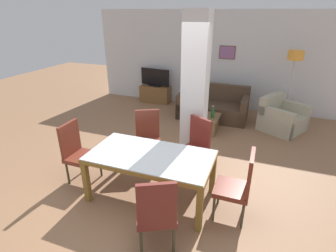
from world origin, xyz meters
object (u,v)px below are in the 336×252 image
at_px(bottle, 213,113).
at_px(dining_chair_head_right, 239,184).
at_px(dining_chair_near_right, 156,211).
at_px(coffee_table, 206,123).
at_px(dining_chair_far_left, 148,136).
at_px(tv_stand, 155,94).
at_px(dining_chair_far_right, 195,145).
at_px(dining_chair_head_left, 77,151).
at_px(armchair, 281,119).
at_px(floor_lamp, 295,62).
at_px(dining_table, 151,163).
at_px(tv_screen, 155,78).
at_px(sofa, 213,107).

bearing_deg(bottle, dining_chair_head_right, -71.34).
distance_m(dining_chair_near_right, coffee_table, 3.52).
bearing_deg(dining_chair_far_left, tv_stand, -95.90).
xyz_separation_m(dining_chair_far_right, coffee_table, (-0.20, 1.78, -0.34)).
relative_size(dining_chair_head_left, armchair, 0.84).
bearing_deg(dining_chair_head_left, dining_chair_far_right, 115.94).
height_order(armchair, floor_lamp, floor_lamp).
bearing_deg(dining_table, tv_stand, 112.05).
height_order(tv_stand, floor_lamp, floor_lamp).
distance_m(dining_chair_far_left, tv_screen, 3.64).
bearing_deg(floor_lamp, sofa, -168.80).
relative_size(dining_chair_near_right, dining_chair_head_left, 1.00).
height_order(coffee_table, tv_stand, tv_stand).
height_order(dining_chair_far_left, bottle, dining_chair_far_left).
bearing_deg(dining_chair_far_left, dining_chair_near_right, 90.34).
bearing_deg(dining_chair_head_left, coffee_table, 149.23).
bearing_deg(dining_chair_far_left, dining_chair_head_left, 18.95).
xyz_separation_m(dining_table, armchair, (1.93, 3.38, -0.32)).
xyz_separation_m(sofa, tv_stand, (-1.96, 0.68, -0.03)).
xyz_separation_m(dining_chair_head_left, tv_stand, (-0.42, 4.29, -0.29)).
distance_m(dining_chair_far_right, dining_chair_head_right, 1.19).
relative_size(coffee_table, floor_lamp, 0.34).
bearing_deg(dining_chair_head_right, coffee_table, 21.28).
xyz_separation_m(dining_chair_head_left, bottle, (1.73, 2.57, -0.03)).
distance_m(bottle, tv_screen, 2.76).
height_order(dining_chair_near_right, dining_chair_far_left, same).
height_order(sofa, bottle, sofa).
relative_size(dining_chair_far_right, dining_chair_head_right, 1.00).
xyz_separation_m(dining_chair_head_right, sofa, (-1.05, 3.61, -0.26)).
bearing_deg(sofa, bottle, 100.16).
bearing_deg(dining_chair_head_left, floor_lamp, 139.83).
xyz_separation_m(dining_chair_head_right, bottle, (-0.87, 2.57, -0.03)).
bearing_deg(dining_chair_far_right, tv_screen, -29.94).
height_order(dining_chair_head_right, bottle, dining_chair_head_right).
distance_m(dining_chair_near_right, floor_lamp, 5.17).
bearing_deg(floor_lamp, dining_table, -117.11).
distance_m(bottle, floor_lamp, 2.36).
bearing_deg(coffee_table, bottle, -21.90).
distance_m(dining_table, dining_chair_near_right, 0.97).
relative_size(armchair, tv_screen, 1.29).
relative_size(dining_chair_far_left, floor_lamp, 0.57).
height_order(dining_chair_head_right, tv_screen, tv_screen).
relative_size(dining_table, floor_lamp, 1.01).
bearing_deg(dining_table, bottle, 80.93).
bearing_deg(sofa, dining_chair_far_right, 94.64).
bearing_deg(sofa, armchair, 172.58).
distance_m(armchair, floor_lamp, 1.38).
bearing_deg(sofa, floor_lamp, -168.80).
bearing_deg(armchair, tv_screen, -74.33).
height_order(dining_chair_far_right, dining_chair_far_left, same).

